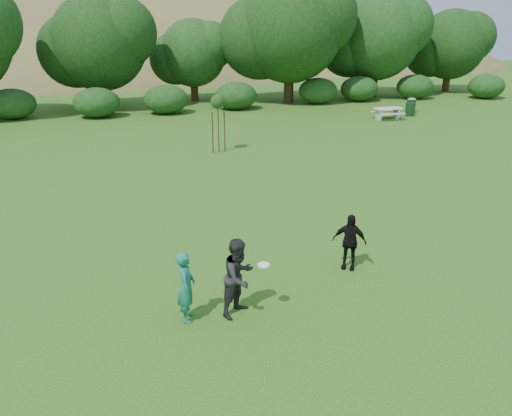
% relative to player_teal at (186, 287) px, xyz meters
% --- Properties ---
extents(ground, '(120.00, 120.00, 0.00)m').
position_rel_player_teal_xyz_m(ground, '(2.56, 0.43, -0.81)').
color(ground, '#19470C').
rests_on(ground, ground).
extents(player_teal, '(0.49, 0.65, 1.63)m').
position_rel_player_teal_xyz_m(player_teal, '(0.00, 0.00, 0.00)').
color(player_teal, '#19725B').
rests_on(player_teal, ground).
extents(player_grey, '(1.10, 1.06, 1.79)m').
position_rel_player_teal_xyz_m(player_grey, '(1.16, -0.05, 0.08)').
color(player_grey, '#242326').
rests_on(player_grey, ground).
extents(player_black, '(0.94, 0.81, 1.51)m').
position_rel_player_teal_xyz_m(player_black, '(4.46, 1.24, -0.06)').
color(player_black, black).
rests_on(player_black, ground).
extents(trash_can_near, '(0.60, 0.60, 0.90)m').
position_rel_player_teal_xyz_m(trash_can_near, '(18.49, 20.44, -0.36)').
color(trash_can_near, '#13341B').
rests_on(trash_can_near, ground).
extents(frisbee, '(0.27, 0.27, 0.03)m').
position_rel_player_teal_xyz_m(frisbee, '(1.67, -0.21, 0.38)').
color(frisbee, white).
rests_on(frisbee, ground).
extents(sapling, '(0.70, 0.70, 2.85)m').
position_rel_player_teal_xyz_m(sapling, '(3.82, 14.27, 1.61)').
color(sapling, '#3B2217').
rests_on(sapling, ground).
extents(picnic_table, '(1.80, 1.48, 0.76)m').
position_rel_player_teal_xyz_m(picnic_table, '(16.39, 19.75, -0.29)').
color(picnic_table, beige).
rests_on(picnic_table, ground).
extents(trash_can_lidded, '(0.60, 0.60, 1.05)m').
position_rel_player_teal_xyz_m(trash_can_lidded, '(19.25, 21.49, -0.27)').
color(trash_can_lidded, '#143718').
rests_on(trash_can_lidded, ground).
extents(hillside, '(150.00, 72.00, 52.00)m').
position_rel_player_teal_xyz_m(hillside, '(2.00, 68.88, -12.78)').
color(hillside, olive).
rests_on(hillside, ground).
extents(tree_row, '(53.92, 10.38, 9.62)m').
position_rel_player_teal_xyz_m(tree_row, '(5.79, 29.11, 4.06)').
color(tree_row, '#3A2616').
rests_on(tree_row, ground).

